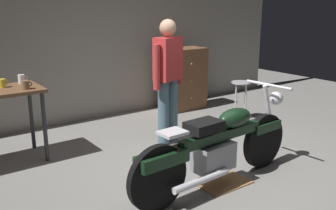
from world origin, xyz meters
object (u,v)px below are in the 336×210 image
object	(u,v)px
mug_yellow_tall	(2,83)
motorcycle	(219,145)
shop_stool	(241,90)
wooden_dresser	(183,79)
mug_white_ceramic	(22,79)
mug_brown_stoneware	(26,85)
person_standing	(168,76)

from	to	relation	value
mug_yellow_tall	motorcycle	bearing A→B (deg)	-52.26
shop_stool	mug_yellow_tall	distance (m)	3.56
shop_stool	wooden_dresser	xyz separation A→B (m)	(-0.32, 1.11, 0.05)
mug_white_ceramic	wooden_dresser	bearing A→B (deg)	8.30
wooden_dresser	mug_brown_stoneware	size ratio (longest dim) A/B	9.00
mug_yellow_tall	shop_stool	bearing A→B (deg)	-8.93
mug_brown_stoneware	mug_yellow_tall	xyz separation A→B (m)	(-0.20, 0.25, 0.00)
shop_stool	mug_white_ceramic	bearing A→B (deg)	168.06
person_standing	motorcycle	bearing A→B (deg)	58.78
mug_yellow_tall	wooden_dresser	bearing A→B (deg)	10.01
shop_stool	motorcycle	bearing A→B (deg)	-141.96
mug_brown_stoneware	shop_stool	bearing A→B (deg)	-5.14
motorcycle	wooden_dresser	distance (m)	3.04
shop_stool	wooden_dresser	size ratio (longest dim) A/B	0.58
person_standing	mug_brown_stoneware	world-z (taller)	person_standing
person_standing	mug_white_ceramic	distance (m)	1.85
mug_yellow_tall	mug_white_ceramic	size ratio (longest dim) A/B	0.98
mug_yellow_tall	mug_brown_stoneware	bearing A→B (deg)	-52.02
wooden_dresser	mug_white_ceramic	distance (m)	2.96
motorcycle	person_standing	world-z (taller)	person_standing
mug_brown_stoneware	person_standing	bearing A→B (deg)	-14.21
mug_brown_stoneware	mug_yellow_tall	distance (m)	0.32
motorcycle	mug_white_ceramic	distance (m)	2.59
motorcycle	shop_stool	size ratio (longest dim) A/B	3.42
person_standing	shop_stool	size ratio (longest dim) A/B	2.61
wooden_dresser	mug_yellow_tall	size ratio (longest dim) A/B	9.72
wooden_dresser	motorcycle	bearing A→B (deg)	-121.36
motorcycle	person_standing	distance (m)	1.47
motorcycle	wooden_dresser	xyz separation A→B (m)	(1.58, 2.60, 0.10)
shop_stool	mug_yellow_tall	bearing A→B (deg)	171.07
shop_stool	mug_brown_stoneware	xyz separation A→B (m)	(-3.29, 0.30, 0.45)
person_standing	mug_yellow_tall	world-z (taller)	person_standing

